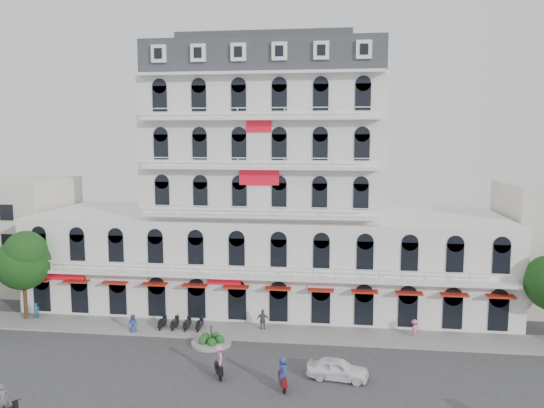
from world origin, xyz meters
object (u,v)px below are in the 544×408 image
at_px(rider_west, 3,404).
at_px(rider_east, 283,373).
at_px(parked_car, 338,369).
at_px(rider_center, 219,360).

xyz_separation_m(rider_west, rider_east, (15.63, 6.01, 0.07)).
distance_m(parked_car, rider_center, 8.17).
height_order(rider_west, rider_center, rider_center).
relative_size(rider_east, rider_center, 0.96).
distance_m(rider_east, rider_center, 4.70).
xyz_separation_m(parked_car, rider_east, (-3.57, -1.99, 0.41)).
bearing_deg(parked_car, rider_center, 103.42).
distance_m(parked_car, rider_east, 4.11).
distance_m(rider_west, rider_center, 13.22).
distance_m(rider_west, rider_east, 16.75).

